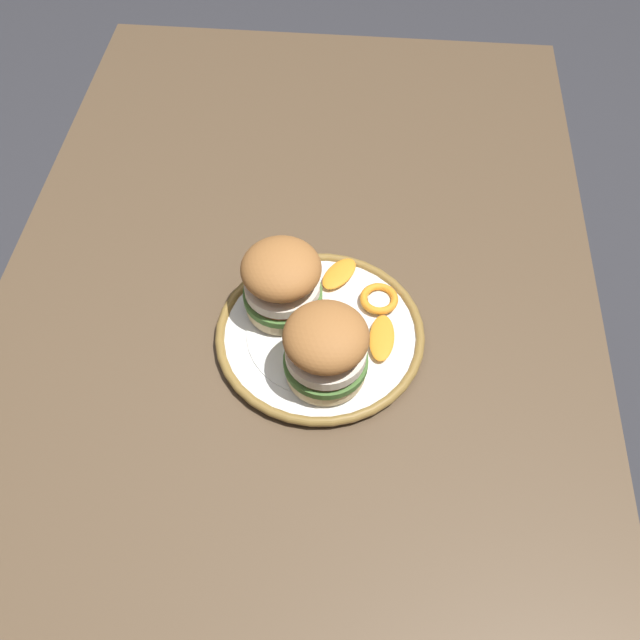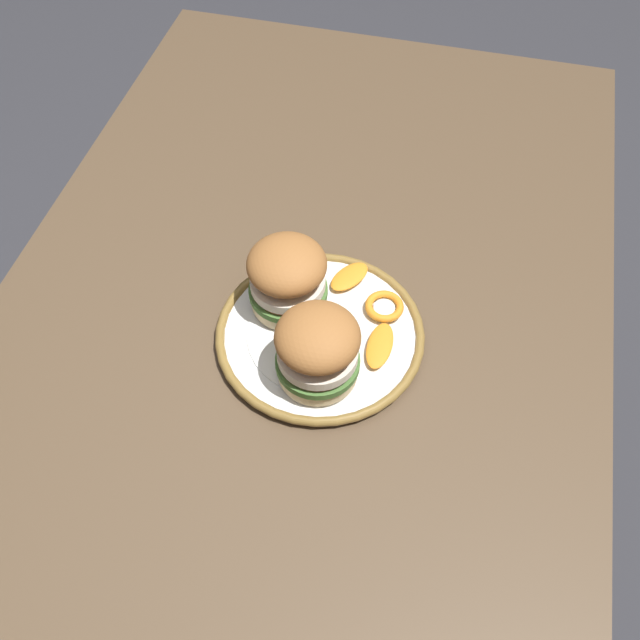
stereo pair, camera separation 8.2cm
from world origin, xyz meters
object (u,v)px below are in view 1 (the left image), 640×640
Objects in this scene: dining_table at (288,409)px; dinner_plate at (320,334)px; sandwich_half_left at (326,348)px; sandwich_half_right at (282,281)px.

dinner_plate is at bearing 141.96° from dining_table.
sandwich_half_right is (-0.10, -0.06, 0.00)m from sandwich_half_left.
sandwich_half_left is at bearing 33.23° from sandwich_half_right.
sandwich_half_left is at bearing 77.82° from dining_table.
sandwich_half_left reaches higher than dinner_plate.
dining_table is 10.70× the size of sandwich_half_left.
dining_table is 5.53× the size of dinner_plate.
sandwich_half_right is at bearing -124.90° from dinner_plate.
dining_table is at bearing -38.04° from dinner_plate.
dinner_plate is at bearing -168.63° from sandwich_half_left.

